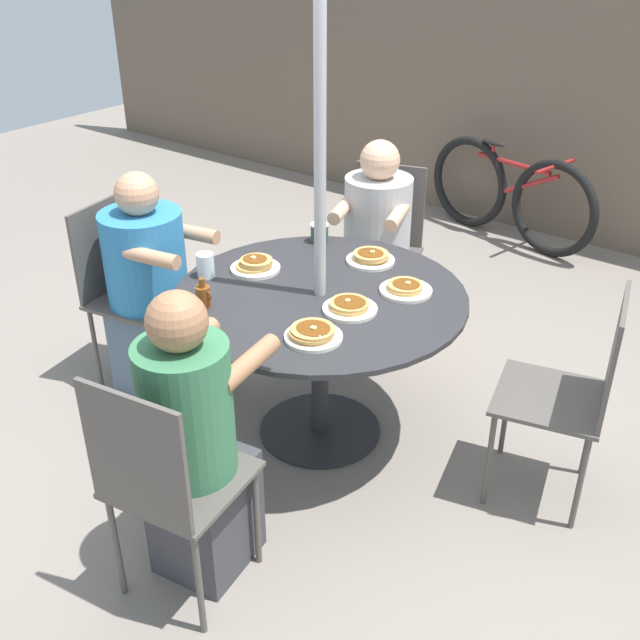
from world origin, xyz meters
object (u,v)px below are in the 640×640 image
Objects in this scene: syrup_bottle at (203,296)px; pancake_plate_a at (313,334)px; patio_chair_east at (125,283)px; diner_north at (375,256)px; patio_chair_south at (164,478)px; diner_south at (195,450)px; drinking_glass_a at (205,265)px; diner_east at (154,297)px; patio_table at (320,319)px; pancake_plate_b at (371,258)px; pancake_plate_d at (405,289)px; pancake_plate_c at (349,307)px; bicycle at (510,194)px; pancake_plate_e at (255,265)px; patio_chair_west at (575,387)px; patio_chair_north at (383,240)px; coffee_cup at (319,233)px.

pancake_plate_a is at bearing 7.24° from syrup_bottle.
diner_north is at bearing 133.05° from patio_chair_east.
patio_chair_south is at bearing 44.15° from patio_chair_east.
diner_south is 1.02m from drinking_glass_a.
patio_table is at bearing 90.00° from diner_east.
diner_north is 1.22× the size of patio_chair_east.
diner_north is 0.60m from pancake_plate_b.
drinking_glass_a is at bearing -152.51° from pancake_plate_d.
pancake_plate_c is 2.83m from bicycle.
pancake_plate_e is 0.23m from drinking_glass_a.
pancake_plate_b is at bearing 106.78° from pancake_plate_a.
diner_north is 1.49m from patio_chair_west.
pancake_plate_a reaches higher than bicycle.
syrup_bottle is (0.06, -0.40, 0.03)m from pancake_plate_e.
diner_south is (1.23, -0.71, -0.00)m from patio_chair_east.
syrup_bottle is 1.16× the size of drinking_glass_a.
diner_south is 0.89m from pancake_plate_c.
patio_chair_west reaches higher than pancake_plate_b.
diner_north reaches higher than pancake_plate_a.
patio_chair_west is at bearing 15.69° from drinking_glass_a.
syrup_bottle is at bearing 122.31° from diner_south.
patio_chair_south is at bearing -52.88° from drinking_glass_a.
diner_south is (0.44, -1.79, 0.02)m from diner_north.
diner_east reaches higher than pancake_plate_c.
patio_chair_north is 1.24m from pancake_plate_c.
diner_south reaches higher than pancake_plate_d.
coffee_cup is (-1.42, 0.18, 0.24)m from patio_chair_west.
diner_east is 4.98× the size of pancake_plate_d.
pancake_plate_b is 0.50m from pancake_plate_c.
pancake_plate_c is at bearing 77.97° from diner_south.
diner_north is 1.29m from syrup_bottle.
pancake_plate_b is (-0.18, 1.49, 0.21)m from patio_chair_south.
bicycle is (-0.53, 3.03, -0.41)m from pancake_plate_a.
patio_chair_west is 0.67× the size of bicycle.
pancake_plate_e is at bearing 174.23° from pancake_plate_c.
coffee_cup reaches higher than pancake_plate_a.
patio_chair_west is 4.15× the size of pancake_plate_c.
bicycle is at bearing 100.45° from pancake_plate_c.
patio_chair_east is at bearing -138.13° from coffee_cup.
pancake_plate_c is 0.30m from pancake_plate_d.
syrup_bottle reaches higher than pancake_plate_b.
diner_north is (-0.29, 0.88, -0.09)m from patio_table.
pancake_plate_c is (0.02, 1.04, 0.21)m from patio_chair_south.
syrup_bottle is at bearing -80.76° from pancake_plate_e.
diner_east is 10.26× the size of drinking_glass_a.
syrup_bottle is at bearing 65.85° from patio_chair_east.
diner_north reaches higher than patio_table.
diner_north reaches higher than coffee_cup.
patio_chair_east reaches higher than pancake_plate_a.
pancake_plate_c is at bearing 10.40° from drinking_glass_a.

